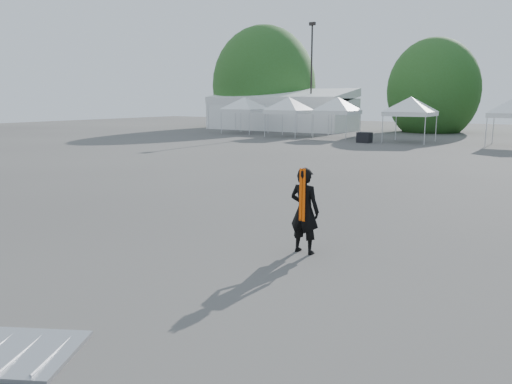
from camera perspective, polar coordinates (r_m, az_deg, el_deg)
The scene contains 11 objects.
ground at distance 11.48m, azimuth 7.60°, elevation -5.50°, with size 120.00×120.00×0.00m, color #474442.
marquee at distance 52.34m, azimuth 2.83°, elevation 9.28°, with size 15.00×6.25×4.23m.
light_pole_west at distance 49.57m, azimuth 6.35°, elevation 13.55°, with size 0.60×0.25×10.30m.
tree_far_w at distance 57.00m, azimuth 0.91°, elevation 11.98°, with size 4.80×4.80×7.30m.
tree_mid_w at distance 51.56m, azimuth 19.59°, elevation 10.85°, with size 4.16×4.16×6.33m.
tent_a at distance 46.88m, azimuth -1.30°, elevation 10.47°, with size 4.72×4.72×3.88m.
tent_b at distance 42.82m, azimuth 3.77°, elevation 10.43°, with size 4.44×4.44×3.88m.
tent_c at distance 41.69m, azimuth 9.31°, elevation 10.32°, with size 4.36×4.36×3.88m.
tent_d at distance 38.72m, azimuth 17.30°, elevation 9.97°, with size 4.59×4.59×3.88m.
man at distance 10.33m, azimuth 5.56°, elevation -2.12°, with size 0.68×0.46×1.80m.
crate_west at distance 37.55m, azimuth 12.29°, elevation 6.10°, with size 0.97×0.76×0.76m, color black.
Camera 1 is at (4.79, -9.94, 3.17)m, focal length 35.00 mm.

